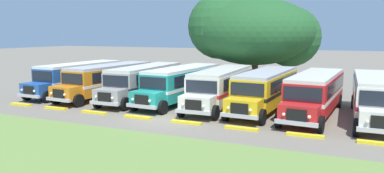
% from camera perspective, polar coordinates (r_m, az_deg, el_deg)
% --- Properties ---
extents(ground_plane, '(220.00, 220.00, 0.00)m').
position_cam_1_polar(ground_plane, '(24.43, -4.07, -5.00)').
color(ground_plane, slate).
extents(foreground_grass_strip, '(80.00, 9.40, 0.01)m').
position_cam_1_polar(foreground_grass_strip, '(17.96, -16.74, -10.21)').
color(foreground_grass_strip, olive).
rests_on(foreground_grass_strip, ground_plane).
extents(parked_bus_slot_0, '(2.95, 10.87, 2.82)m').
position_cam_1_polar(parked_bus_slot_0, '(36.11, -17.04, 1.50)').
color(parked_bus_slot_0, '#23519E').
rests_on(parked_bus_slot_0, ground_plane).
extents(parked_bus_slot_1, '(3.25, 10.92, 2.82)m').
position_cam_1_polar(parked_bus_slot_1, '(33.54, -12.74, 1.17)').
color(parked_bus_slot_1, orange).
rests_on(parked_bus_slot_1, ground_plane).
extents(parked_bus_slot_2, '(2.96, 10.88, 2.82)m').
position_cam_1_polar(parked_bus_slot_2, '(31.74, -7.36, 0.91)').
color(parked_bus_slot_2, '#9E9993').
rests_on(parked_bus_slot_2, ground_plane).
extents(parked_bus_slot_3, '(3.17, 10.91, 2.82)m').
position_cam_1_polar(parked_bus_slot_3, '(30.22, -1.57, 0.61)').
color(parked_bus_slot_3, teal).
rests_on(parked_bus_slot_3, ground_plane).
extents(parked_bus_slot_4, '(2.97, 10.88, 2.82)m').
position_cam_1_polar(parked_bus_slot_4, '(28.64, 4.55, 0.17)').
color(parked_bus_slot_4, silver).
rests_on(parked_bus_slot_4, ground_plane).
extents(parked_bus_slot_5, '(3.10, 10.89, 2.82)m').
position_cam_1_polar(parked_bus_slot_5, '(27.77, 11.34, -0.22)').
color(parked_bus_slot_5, yellow).
rests_on(parked_bus_slot_5, ground_plane).
extents(parked_bus_slot_6, '(3.29, 10.93, 2.82)m').
position_cam_1_polar(parked_bus_slot_6, '(26.80, 18.52, -0.79)').
color(parked_bus_slot_6, red).
rests_on(parked_bus_slot_6, ground_plane).
extents(parked_bus_slot_7, '(2.96, 10.88, 2.82)m').
position_cam_1_polar(parked_bus_slot_7, '(26.77, 26.46, -1.23)').
color(parked_bus_slot_7, silver).
rests_on(parked_bus_slot_7, ground_plane).
extents(curb_wheelstop_0, '(2.00, 0.36, 0.15)m').
position_cam_1_polar(curb_wheelstop_0, '(31.80, -24.89, -2.52)').
color(curb_wheelstop_0, yellow).
rests_on(curb_wheelstop_0, ground_plane).
extents(curb_wheelstop_1, '(2.00, 0.36, 0.15)m').
position_cam_1_polar(curb_wheelstop_1, '(29.22, -20.29, -3.15)').
color(curb_wheelstop_1, yellow).
rests_on(curb_wheelstop_1, ground_plane).
extents(curb_wheelstop_2, '(2.00, 0.36, 0.15)m').
position_cam_1_polar(curb_wheelstop_2, '(26.86, -14.84, -3.88)').
color(curb_wheelstop_2, yellow).
rests_on(curb_wheelstop_2, ground_plane).
extents(curb_wheelstop_3, '(2.00, 0.36, 0.15)m').
position_cam_1_polar(curb_wheelstop_3, '(24.79, -8.39, -4.69)').
color(curb_wheelstop_3, yellow).
rests_on(curb_wheelstop_3, ground_plane).
extents(curb_wheelstop_4, '(2.00, 0.36, 0.15)m').
position_cam_1_polar(curb_wheelstop_4, '(23.10, -0.88, -5.56)').
color(curb_wheelstop_4, yellow).
rests_on(curb_wheelstop_4, ground_plane).
extents(curb_wheelstop_5, '(2.00, 0.36, 0.15)m').
position_cam_1_polar(curb_wheelstop_5, '(21.86, 7.68, -6.43)').
color(curb_wheelstop_5, yellow).
rests_on(curb_wheelstop_5, ground_plane).
extents(curb_wheelstop_6, '(2.00, 0.36, 0.15)m').
position_cam_1_polar(curb_wheelstop_6, '(21.16, 17.06, -7.22)').
color(curb_wheelstop_6, yellow).
rests_on(curb_wheelstop_6, ground_plane).
extents(curb_wheelstop_7, '(2.00, 0.36, 0.15)m').
position_cam_1_polar(curb_wheelstop_7, '(21.05, 26.83, -7.83)').
color(curb_wheelstop_7, yellow).
rests_on(curb_wheelstop_7, ground_plane).
extents(broad_shade_tree, '(12.70, 11.75, 9.53)m').
position_cam_1_polar(broad_shade_tree, '(37.82, 9.48, 8.46)').
color(broad_shade_tree, brown).
rests_on(broad_shade_tree, ground_plane).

